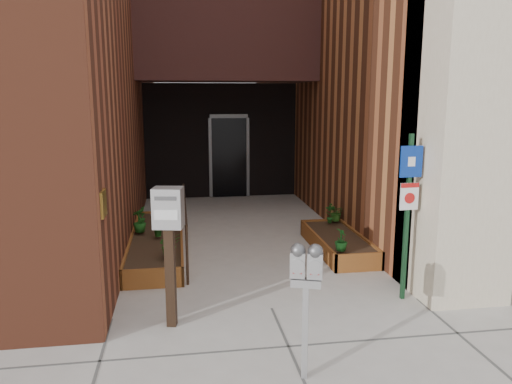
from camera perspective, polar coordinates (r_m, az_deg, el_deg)
name	(u,v)px	position (r m, az deg, el deg)	size (l,w,h in m)	color
ground	(272,309)	(6.61, 1.79, -13.17)	(80.00, 80.00, 0.00)	#9E9991
planter_left	(157,243)	(9.00, -11.24, -5.77)	(0.90, 3.60, 0.30)	brown
planter_right	(338,243)	(8.94, 9.34, -5.82)	(0.80, 2.20, 0.30)	brown
handrail	(185,209)	(8.79, -8.15, -1.94)	(0.04, 3.34, 0.90)	black
parking_meter	(306,275)	(4.75, 5.76, -9.43)	(0.32, 0.20, 1.36)	#A1A1A3
sign_post	(408,200)	(6.77, 17.02, -0.86)	(0.30, 0.08, 2.23)	#14381F
payment_dropbox	(169,228)	(5.83, -9.93, -4.03)	(0.38, 0.31, 1.68)	black
shrub_left_a	(169,245)	(7.68, -9.86, -5.96)	(0.33, 0.33, 0.36)	#235719
shrub_left_b	(157,226)	(8.79, -11.24, -3.88)	(0.19, 0.19, 0.35)	#1A5217
shrub_left_c	(140,221)	(9.11, -13.17, -3.24)	(0.23, 0.23, 0.40)	#195117
shrub_left_d	(142,215)	(9.72, -12.90, -2.54)	(0.18, 0.18, 0.33)	#1C611B
shrub_right_a	(341,240)	(7.95, 9.71, -5.40)	(0.20, 0.20, 0.35)	#164E19
shrub_right_b	(330,214)	(9.59, 8.49, -2.48)	(0.19, 0.19, 0.36)	#185519
shrub_right_c	(336,212)	(9.75, 9.16, -2.31)	(0.31, 0.31, 0.35)	#2A611B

